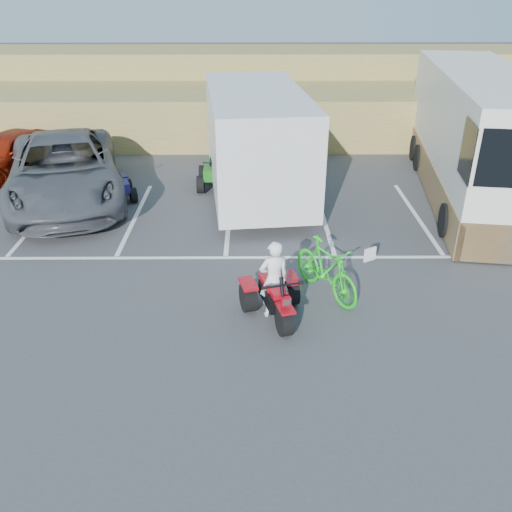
{
  "coord_description": "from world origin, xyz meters",
  "views": [
    {
      "loc": [
        0.67,
        -9.39,
        6.19
      ],
      "look_at": [
        0.74,
        0.57,
        1.0
      ],
      "focal_mm": 38.0,
      "sensor_mm": 36.0,
      "label": 1
    }
  ],
  "objects_px": {
    "rider": "(274,279)",
    "red_car": "(7,152)",
    "green_dirt_bike": "(326,269)",
    "quad_atv_green": "(217,187)",
    "quad_atv_blue": "(119,199)",
    "cargo_trailer": "(256,140)",
    "grey_pickup": "(64,170)",
    "red_trike_atv": "(275,318)",
    "rv_motorhome": "(474,143)"
  },
  "relations": [
    {
      "from": "green_dirt_bike",
      "to": "quad_atv_blue",
      "type": "height_order",
      "value": "green_dirt_bike"
    },
    {
      "from": "red_car",
      "to": "quad_atv_green",
      "type": "distance_m",
      "value": 7.49
    },
    {
      "from": "rider",
      "to": "grey_pickup",
      "type": "height_order",
      "value": "grey_pickup"
    },
    {
      "from": "rv_motorhome",
      "to": "quad_atv_green",
      "type": "distance_m",
      "value": 8.17
    },
    {
      "from": "rv_motorhome",
      "to": "green_dirt_bike",
      "type": "bearing_deg",
      "value": -121.91
    },
    {
      "from": "grey_pickup",
      "to": "quad_atv_blue",
      "type": "distance_m",
      "value": 1.8
    },
    {
      "from": "green_dirt_bike",
      "to": "red_car",
      "type": "xyz_separation_m",
      "value": [
        -10.04,
        8.24,
        0.1
      ]
    },
    {
      "from": "rv_motorhome",
      "to": "quad_atv_blue",
      "type": "distance_m",
      "value": 11.1
    },
    {
      "from": "rv_motorhome",
      "to": "quad_atv_blue",
      "type": "height_order",
      "value": "rv_motorhome"
    },
    {
      "from": "rider",
      "to": "quad_atv_blue",
      "type": "xyz_separation_m",
      "value": [
        -4.57,
        6.45,
        -0.83
      ]
    },
    {
      "from": "quad_atv_blue",
      "to": "quad_atv_green",
      "type": "distance_m",
      "value": 3.16
    },
    {
      "from": "red_trike_atv",
      "to": "rider",
      "type": "distance_m",
      "value": 0.84
    },
    {
      "from": "green_dirt_bike",
      "to": "quad_atv_green",
      "type": "height_order",
      "value": "green_dirt_bike"
    },
    {
      "from": "red_trike_atv",
      "to": "quad_atv_green",
      "type": "bearing_deg",
      "value": 87.04
    },
    {
      "from": "rv_motorhome",
      "to": "quad_atv_green",
      "type": "relative_size",
      "value": 6.5
    },
    {
      "from": "quad_atv_blue",
      "to": "grey_pickup",
      "type": "bearing_deg",
      "value": 159.63
    },
    {
      "from": "red_trike_atv",
      "to": "grey_pickup",
      "type": "distance_m",
      "value": 9.04
    },
    {
      "from": "green_dirt_bike",
      "to": "red_car",
      "type": "height_order",
      "value": "red_car"
    },
    {
      "from": "rider",
      "to": "red_car",
      "type": "distance_m",
      "value": 12.67
    },
    {
      "from": "quad_atv_blue",
      "to": "rider",
      "type": "bearing_deg",
      "value": -75.97
    },
    {
      "from": "rider",
      "to": "red_car",
      "type": "relative_size",
      "value": 0.39
    },
    {
      "from": "grey_pickup",
      "to": "red_trike_atv",
      "type": "bearing_deg",
      "value": -63.72
    },
    {
      "from": "green_dirt_bike",
      "to": "quad_atv_green",
      "type": "distance_m",
      "value": 7.31
    },
    {
      "from": "rider",
      "to": "green_dirt_bike",
      "type": "relative_size",
      "value": 0.79
    },
    {
      "from": "red_car",
      "to": "red_trike_atv",
      "type": "bearing_deg",
      "value": -26.25
    },
    {
      "from": "red_car",
      "to": "quad_atv_green",
      "type": "height_order",
      "value": "red_car"
    },
    {
      "from": "quad_atv_green",
      "to": "rv_motorhome",
      "type": "bearing_deg",
      "value": -4.62
    },
    {
      "from": "grey_pickup",
      "to": "cargo_trailer",
      "type": "distance_m",
      "value": 5.87
    },
    {
      "from": "rv_motorhome",
      "to": "quad_atv_blue",
      "type": "xyz_separation_m",
      "value": [
        -10.97,
        -0.56,
        -1.58
      ]
    },
    {
      "from": "red_trike_atv",
      "to": "rider",
      "type": "height_order",
      "value": "rider"
    },
    {
      "from": "grey_pickup",
      "to": "rider",
      "type": "bearing_deg",
      "value": -63.27
    },
    {
      "from": "cargo_trailer",
      "to": "rv_motorhome",
      "type": "bearing_deg",
      "value": -5.35
    },
    {
      "from": "rider",
      "to": "grey_pickup",
      "type": "distance_m",
      "value": 8.86
    },
    {
      "from": "red_trike_atv",
      "to": "quad_atv_blue",
      "type": "relative_size",
      "value": 1.23
    },
    {
      "from": "rider",
      "to": "grey_pickup",
      "type": "bearing_deg",
      "value": -61.5
    },
    {
      "from": "red_car",
      "to": "cargo_trailer",
      "type": "distance_m",
      "value": 8.91
    },
    {
      "from": "cargo_trailer",
      "to": "quad_atv_green",
      "type": "height_order",
      "value": "cargo_trailer"
    },
    {
      "from": "red_trike_atv",
      "to": "quad_atv_blue",
      "type": "xyz_separation_m",
      "value": [
        -4.61,
        6.6,
        0.0
      ]
    },
    {
      "from": "quad_atv_green",
      "to": "green_dirt_bike",
      "type": "bearing_deg",
      "value": -68.91
    },
    {
      "from": "green_dirt_bike",
      "to": "cargo_trailer",
      "type": "height_order",
      "value": "cargo_trailer"
    },
    {
      "from": "cargo_trailer",
      "to": "red_car",
      "type": "bearing_deg",
      "value": 160.12
    },
    {
      "from": "cargo_trailer",
      "to": "rv_motorhome",
      "type": "xyz_separation_m",
      "value": [
        6.7,
        0.1,
        -0.15
      ]
    },
    {
      "from": "rv_motorhome",
      "to": "red_trike_atv",
      "type": "bearing_deg",
      "value": -123.41
    },
    {
      "from": "green_dirt_bike",
      "to": "quad_atv_green",
      "type": "xyz_separation_m",
      "value": [
        -2.74,
        6.75,
        -0.63
      ]
    },
    {
      "from": "cargo_trailer",
      "to": "grey_pickup",
      "type": "bearing_deg",
      "value": 178.66
    },
    {
      "from": "quad_atv_green",
      "to": "red_car",
      "type": "bearing_deg",
      "value": 167.48
    },
    {
      "from": "red_trike_atv",
      "to": "cargo_trailer",
      "type": "distance_m",
      "value": 7.28
    },
    {
      "from": "rider",
      "to": "quad_atv_blue",
      "type": "relative_size",
      "value": 1.26
    },
    {
      "from": "green_dirt_bike",
      "to": "red_trike_atv",
      "type": "bearing_deg",
      "value": -170.64
    },
    {
      "from": "red_trike_atv",
      "to": "quad_atv_blue",
      "type": "distance_m",
      "value": 8.05
    }
  ]
}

